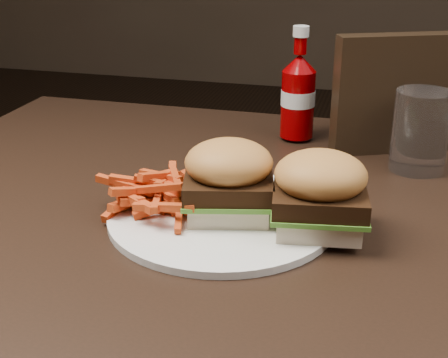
% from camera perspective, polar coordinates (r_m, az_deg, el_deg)
% --- Properties ---
extents(dining_table, '(1.20, 0.80, 0.04)m').
position_cam_1_polar(dining_table, '(0.81, 7.17, -4.14)').
color(dining_table, black).
rests_on(dining_table, ground).
extents(chair_far, '(0.62, 0.62, 0.04)m').
position_cam_1_polar(chair_far, '(1.38, 15.07, -6.62)').
color(chair_far, black).
rests_on(chair_far, ground).
extents(plate, '(0.28, 0.28, 0.01)m').
position_cam_1_polar(plate, '(0.76, -0.19, -3.39)').
color(plate, white).
rests_on(plate, dining_table).
extents(sandwich_half_a, '(0.11, 0.11, 0.02)m').
position_cam_1_polar(sandwich_half_a, '(0.76, 0.43, -2.38)').
color(sandwich_half_a, beige).
rests_on(sandwich_half_a, plate).
extents(sandwich_half_b, '(0.11, 0.10, 0.02)m').
position_cam_1_polar(sandwich_half_b, '(0.73, 8.58, -3.64)').
color(sandwich_half_b, '#FBE5C2').
rests_on(sandwich_half_b, plate).
extents(fries_pile, '(0.12, 0.12, 0.05)m').
position_cam_1_polar(fries_pile, '(0.77, -5.00, -1.00)').
color(fries_pile, '#C63C07').
rests_on(fries_pile, plate).
extents(ketchup_bottle, '(0.06, 0.06, 0.11)m').
position_cam_1_polar(ketchup_bottle, '(1.03, 6.75, 6.82)').
color(ketchup_bottle, '#7E0002').
rests_on(ketchup_bottle, dining_table).
extents(tumbler, '(0.09, 0.09, 0.13)m').
position_cam_1_polar(tumbler, '(0.94, 17.48, 3.99)').
color(tumbler, white).
rests_on(tumbler, dining_table).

